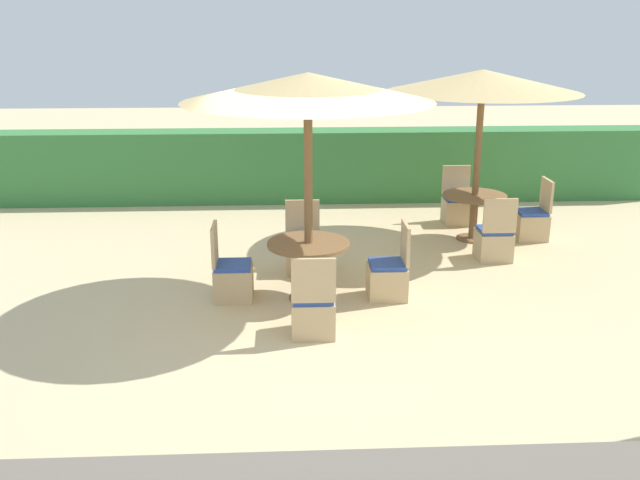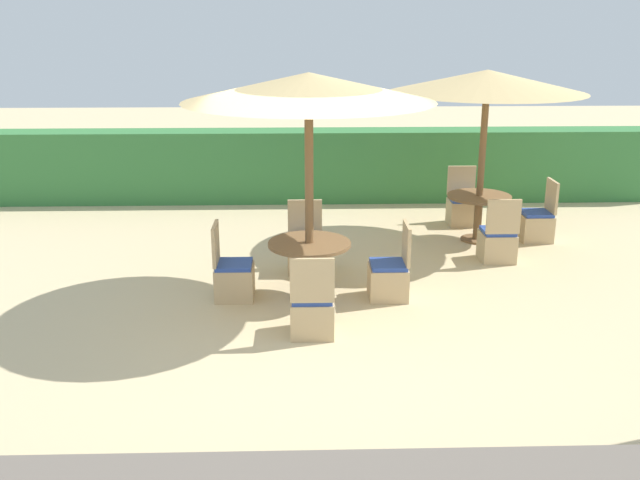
% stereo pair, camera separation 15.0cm
% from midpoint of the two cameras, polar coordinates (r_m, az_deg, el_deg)
% --- Properties ---
extents(ground_plane, '(40.00, 40.00, 0.00)m').
position_cam_midpoint_polar(ground_plane, '(7.67, -0.34, -7.78)').
color(ground_plane, '#D1BA8C').
extents(hedge_row, '(13.00, 0.70, 1.30)m').
position_cam_midpoint_polar(hedge_row, '(13.13, -1.48, 5.97)').
color(hedge_row, '#387A3D').
rests_on(hedge_row, ground_plane).
extents(parasol_center, '(2.85, 2.85, 2.68)m').
position_cam_midpoint_polar(parasol_center, '(8.06, -1.53, 12.05)').
color(parasol_center, brown).
rests_on(parasol_center, ground_plane).
extents(round_table_center, '(0.99, 0.99, 0.72)m').
position_cam_midpoint_polar(round_table_center, '(8.48, -1.42, -1.27)').
color(round_table_center, brown).
rests_on(round_table_center, ground_plane).
extents(patio_chair_center_west, '(0.46, 0.46, 0.93)m').
position_cam_midpoint_polar(patio_chair_center_west, '(8.66, -7.55, -3.03)').
color(patio_chair_center_west, tan).
rests_on(patio_chair_center_west, ground_plane).
extents(patio_chair_center_north, '(0.46, 0.46, 0.93)m').
position_cam_midpoint_polar(patio_chair_center_north, '(9.52, -1.82, -0.96)').
color(patio_chair_center_north, tan).
rests_on(patio_chair_center_north, ground_plane).
extents(patio_chair_center_south, '(0.46, 0.46, 0.93)m').
position_cam_midpoint_polar(patio_chair_center_south, '(7.64, -1.13, -5.76)').
color(patio_chair_center_south, tan).
rests_on(patio_chair_center_south, ground_plane).
extents(patio_chair_center_east, '(0.46, 0.46, 0.93)m').
position_cam_midpoint_polar(patio_chair_center_east, '(8.66, 5.00, -2.95)').
color(patio_chair_center_east, tan).
rests_on(patio_chair_center_east, ground_plane).
extents(parasol_back_right, '(2.82, 2.82, 2.54)m').
position_cam_midpoint_polar(parasol_back_right, '(10.70, 12.48, 12.27)').
color(parasol_back_right, brown).
rests_on(parasol_back_right, ground_plane).
extents(round_table_back_right, '(0.95, 0.95, 0.71)m').
position_cam_midpoint_polar(round_table_back_right, '(11.01, 11.86, 2.72)').
color(round_table_back_right, brown).
rests_on(round_table_back_right, ground_plane).
extents(patio_chair_back_right_north, '(0.46, 0.46, 0.93)m').
position_cam_midpoint_polar(patio_chair_back_right_north, '(11.91, 10.58, 2.55)').
color(patio_chair_back_right_north, tan).
rests_on(patio_chair_back_right_north, ground_plane).
extents(patio_chair_back_right_east, '(0.46, 0.46, 0.93)m').
position_cam_midpoint_polar(patio_chair_back_right_east, '(11.33, 16.21, 1.38)').
color(patio_chair_back_right_east, tan).
rests_on(patio_chair_back_right_east, ground_plane).
extents(patio_chair_back_right_south, '(0.46, 0.46, 0.93)m').
position_cam_midpoint_polar(patio_chair_back_right_south, '(10.22, 13.34, -0.13)').
color(patio_chair_back_right_south, tan).
rests_on(patio_chair_back_right_south, ground_plane).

